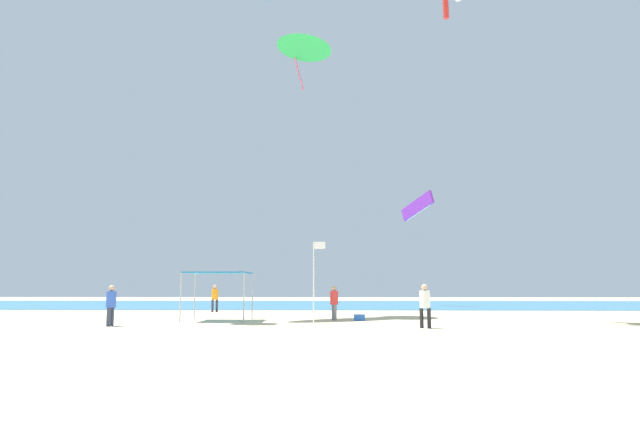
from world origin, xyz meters
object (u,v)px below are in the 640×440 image
canopy_tent (219,275)px  person_leftmost (425,302)px  person_rightmost (215,296)px  cooler_box (359,317)px  kite_parafoil_purple (417,207)px  banner_flag (315,274)px  person_near_tent (111,302)px  kite_delta_green (305,44)px  person_central (334,300)px

canopy_tent → person_leftmost: size_ratio=1.72×
canopy_tent → person_rightmost: size_ratio=1.74×
cooler_box → kite_parafoil_purple: bearing=71.4°
person_leftmost → banner_flag: banner_flag is taller
cooler_box → canopy_tent: bearing=-178.4°
person_near_tent → person_rightmost: 12.07m
kite_delta_green → kite_parafoil_purple: size_ratio=1.36×
canopy_tent → banner_flag: bearing=-16.5°
person_leftmost → person_near_tent: bearing=26.4°
banner_flag → person_leftmost: bearing=-30.0°
person_leftmost → cooler_box: person_leftmost is taller
person_leftmost → kite_delta_green: kite_delta_green is taller
banner_flag → kite_parafoil_purple: (8.44, 20.15, 6.48)m
person_leftmost → canopy_tent: bearing=5.8°
cooler_box → banner_flag: bearing=-142.6°
person_central → banner_flag: (-0.93, -1.98, 1.30)m
cooler_box → kite_parafoil_purple: size_ratio=0.17×
person_central → kite_parafoil_purple: bearing=138.7°
person_leftmost → banner_flag: bearing=-0.8°
canopy_tent → cooler_box: bearing=1.6°
kite_delta_green → canopy_tent: bearing=-58.9°
person_central → person_leftmost: bearing=20.3°
person_rightmost → kite_parafoil_purple: 20.30m
canopy_tent → person_near_tent: 5.53m
person_rightmost → kite_delta_green: (6.27, -3.15, 16.55)m
canopy_tent → banner_flag: (5.08, -1.50, -0.00)m
person_central → cooler_box: size_ratio=3.12×
kite_parafoil_purple → cooler_box: bearing=126.4°
canopy_tent → person_central: canopy_tent is taller
person_rightmost → cooler_box: 12.50m
person_near_tent → person_central: person_near_tent is taller
person_rightmost → kite_parafoil_purple: (15.67, 10.31, 7.75)m
banner_flag → canopy_tent: bearing=163.5°
canopy_tent → kite_parafoil_purple: kite_parafoil_purple is taller
person_central → person_rightmost: size_ratio=0.97×
canopy_tent → kite_delta_green: 16.65m
person_rightmost → banner_flag: banner_flag is taller
person_rightmost → cooler_box: size_ratio=3.23×
canopy_tent → kite_parafoil_purple: 23.93m
person_leftmost → kite_parafoil_purple: kite_parafoil_purple is taller
person_leftmost → person_central: size_ratio=1.05×
canopy_tent → person_central: bearing=4.6°
person_leftmost → banner_flag: (-4.81, 2.78, 1.26)m
person_rightmost → kite_parafoil_purple: bearing=-8.5°
person_rightmost → canopy_tent: bearing=-117.4°
banner_flag → kite_delta_green: size_ratio=0.84×
banner_flag → cooler_box: size_ratio=6.89×
canopy_tent → kite_parafoil_purple: size_ratio=0.93×
kite_parafoil_purple → banner_flag: bearing=122.3°
kite_delta_green → kite_parafoil_purple: kite_delta_green is taller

